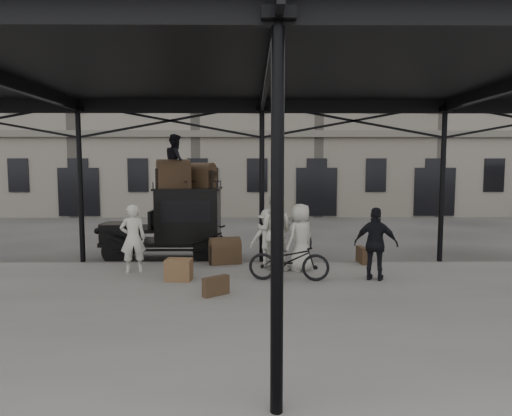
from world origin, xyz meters
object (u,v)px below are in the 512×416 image
Objects in this scene: taxi at (178,220)px; steamer_trunk_platform at (225,252)px; porter_official at (376,244)px; steamer_trunk_roof_near at (174,176)px; porter_left at (133,238)px; bicycle at (289,260)px.

taxi is 2.00m from steamer_trunk_platform.
porter_official is 4.13m from steamer_trunk_platform.
taxi is at bearing 54.11° from steamer_trunk_roof_near.
taxi reaches higher than porter_left.
taxi is 2.12× the size of porter_official.
steamer_trunk_roof_near reaches higher than porter_official.
bicycle is 2.27× the size of steamer_trunk_platform.
taxi is 3.87× the size of steamer_trunk_roof_near.
porter_left is 1.00× the size of porter_official.
steamer_trunk_roof_near is at bearing -6.07° from porter_official.
steamer_trunk_roof_near reaches higher than porter_left.
porter_left is 5.95m from porter_official.
steamer_trunk_platform is (1.54, -0.90, -2.07)m from steamer_trunk_roof_near.
steamer_trunk_roof_near reaches higher than steamer_trunk_platform.
steamer_trunk_roof_near is at bearing -126.59° from porter_left.
porter_left is at bearing 83.42° from bicycle.
steamer_trunk_roof_near reaches higher than taxi.
porter_official reaches higher than bicycle.
porter_official is at bearing 155.55° from porter_left.
porter_official is at bearing -42.36° from steamer_trunk_platform.
steamer_trunk_roof_near reaches higher than bicycle.
porter_official is (5.90, -0.83, -0.00)m from porter_left.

